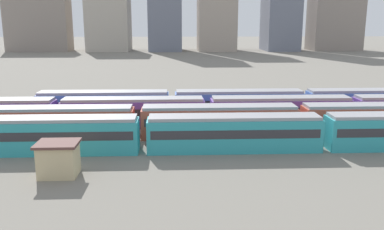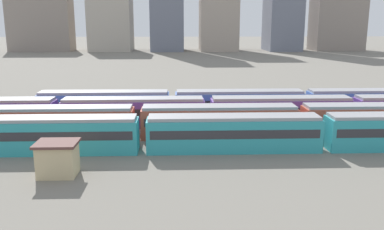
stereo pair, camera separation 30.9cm
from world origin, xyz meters
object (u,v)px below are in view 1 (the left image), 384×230
at_px(train_track_1, 378,119).
at_px(train_track_2, 352,110).
at_px(signal_hut, 58,159).
at_px(train_track_0, 323,132).

height_order(train_track_1, train_track_2, same).
distance_m(train_track_2, signal_hut, 37.35).
bearing_deg(train_track_1, train_track_2, 100.48).
relative_size(train_track_0, train_track_2, 0.66).
relative_size(train_track_2, signal_hut, 31.25).
relative_size(train_track_1, signal_hut, 26.00).
bearing_deg(train_track_0, train_track_1, 31.54).
bearing_deg(signal_hut, train_track_2, 27.03).
bearing_deg(train_track_2, signal_hut, -152.97).
relative_size(train_track_0, signal_hut, 20.75).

